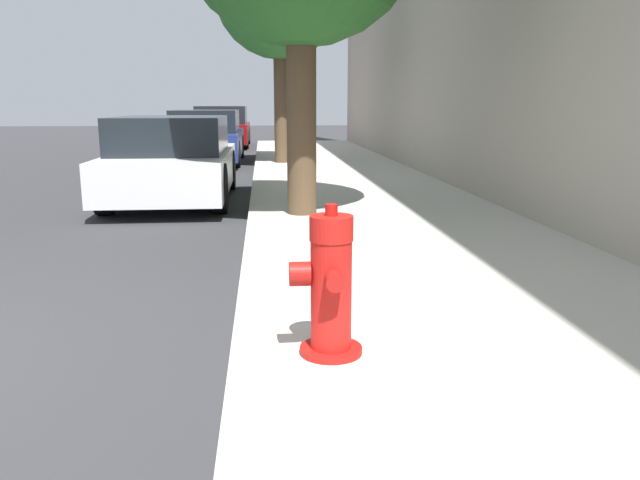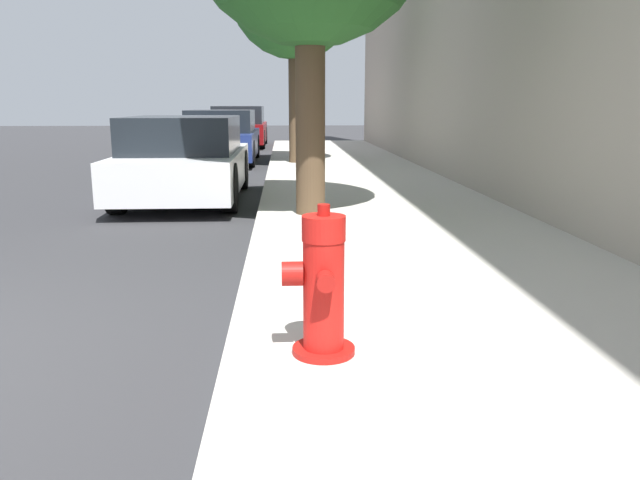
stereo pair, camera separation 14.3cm
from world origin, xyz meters
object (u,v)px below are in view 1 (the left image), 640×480
Objects in this scene: fire_hydrant at (330,287)px; parked_car_far at (222,127)px; parked_car_near at (174,160)px; parked_car_mid at (207,137)px.

parked_car_far reaches higher than fire_hydrant.
fire_hydrant is 0.21× the size of parked_car_near.
parked_car_near is at bearing 104.83° from fire_hydrant.
parked_car_far is at bearing 95.27° from fire_hydrant.
parked_car_near is 12.36m from parked_car_far.
parked_car_far is at bearing 90.02° from parked_car_mid.
parked_car_mid reaches higher than parked_car_near.
fire_hydrant is at bearing -75.17° from parked_car_near.
parked_car_near is 6.29m from parked_car_mid.
parked_car_mid is at bearing -89.98° from parked_car_far.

